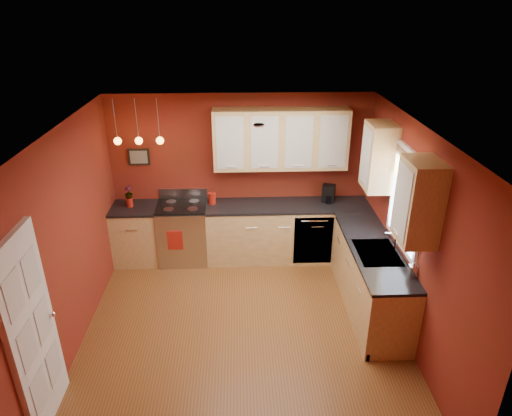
{
  "coord_description": "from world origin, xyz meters",
  "views": [
    {
      "loc": [
        -0.03,
        -4.62,
        3.88
      ],
      "look_at": [
        0.2,
        1.0,
        1.26
      ],
      "focal_mm": 32.0,
      "sensor_mm": 36.0,
      "label": 1
    }
  ],
  "objects_px": {
    "sink": "(377,254)",
    "soap_pump": "(413,268)",
    "gas_range": "(184,232)",
    "coffee_maker": "(329,194)",
    "red_canister": "(212,198)"
  },
  "relations": [
    {
      "from": "sink",
      "to": "coffee_maker",
      "type": "height_order",
      "value": "sink"
    },
    {
      "from": "sink",
      "to": "red_canister",
      "type": "relative_size",
      "value": 3.89
    },
    {
      "from": "sink",
      "to": "soap_pump",
      "type": "distance_m",
      "value": 0.62
    },
    {
      "from": "sink",
      "to": "coffee_maker",
      "type": "distance_m",
      "value": 1.61
    },
    {
      "from": "soap_pump",
      "to": "sink",
      "type": "bearing_deg",
      "value": 114.26
    },
    {
      "from": "red_canister",
      "to": "soap_pump",
      "type": "relative_size",
      "value": 0.87
    },
    {
      "from": "red_canister",
      "to": "coffee_maker",
      "type": "height_order",
      "value": "coffee_maker"
    },
    {
      "from": "gas_range",
      "to": "sink",
      "type": "xyz_separation_m",
      "value": [
        2.62,
        -1.5,
        0.43
      ]
    },
    {
      "from": "sink",
      "to": "soap_pump",
      "type": "xyz_separation_m",
      "value": [
        0.25,
        -0.55,
        0.13
      ]
    },
    {
      "from": "red_canister",
      "to": "sink",
      "type": "bearing_deg",
      "value": -36.09
    },
    {
      "from": "red_canister",
      "to": "soap_pump",
      "type": "distance_m",
      "value": 3.2
    },
    {
      "from": "coffee_maker",
      "to": "red_canister",
      "type": "bearing_deg",
      "value": -161.29
    },
    {
      "from": "red_canister",
      "to": "coffee_maker",
      "type": "xyz_separation_m",
      "value": [
        1.82,
        0.0,
        0.04
      ]
    },
    {
      "from": "coffee_maker",
      "to": "gas_range",
      "type": "bearing_deg",
      "value": -159.6
    },
    {
      "from": "sink",
      "to": "red_canister",
      "type": "bearing_deg",
      "value": 143.91
    }
  ]
}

